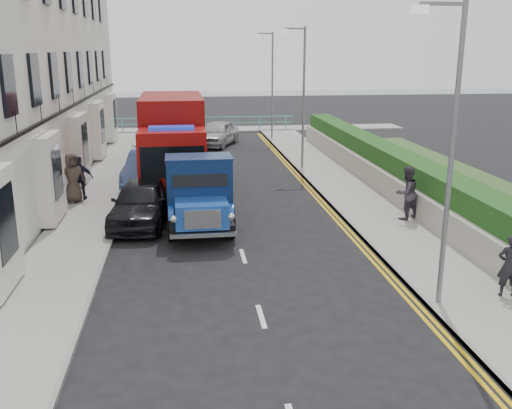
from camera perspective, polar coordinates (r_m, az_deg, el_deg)
name	(u,v)px	position (r m, az deg, el deg)	size (l,w,h in m)	color
ground	(251,282)	(15.26, -0.51, -7.81)	(120.00, 120.00, 0.00)	black
pavement_west	(97,200)	(23.95, -15.59, 0.43)	(2.40, 38.00, 0.12)	gray
pavement_east	(349,192)	(24.69, 9.27, 1.24)	(2.60, 38.00, 0.12)	gray
promenade	(205,130)	(43.37, -5.10, 7.46)	(30.00, 2.50, 0.12)	gray
sea_plane	(195,97)	(74.19, -6.12, 10.67)	(120.00, 120.00, 0.00)	slate
garden_east	(393,172)	(25.11, 13.55, 3.22)	(1.45, 28.00, 1.75)	#B2AD9E
seafront_railing	(206,124)	(42.51, -5.07, 8.01)	(13.00, 0.08, 1.11)	#59B2A5
lamp_near	(448,142)	(13.43, 18.62, 5.96)	(1.23, 0.18, 7.00)	slate
lamp_mid	(301,90)	(28.60, 4.56, 11.31)	(1.23, 0.18, 7.00)	slate
lamp_far	(270,79)	(38.43, 1.46, 12.39)	(1.23, 0.18, 7.00)	slate
bedford_lorry	(200,197)	(19.18, -5.67, 0.73)	(2.25, 5.47, 2.56)	black
red_lorry	(173,141)	(24.91, -8.34, 6.28)	(2.69, 7.68, 4.01)	black
parked_car_front	(141,202)	(20.41, -11.40, 0.24)	(1.85, 4.59, 1.56)	black
parked_car_mid	(148,167)	(26.51, -10.76, 3.70)	(1.60, 4.60, 1.52)	#506CAB
parked_car_rear	(152,149)	(31.62, -10.38, 5.52)	(2.02, 4.96, 1.44)	#AFB0B4
seafront_car_left	(170,130)	(38.81, -8.58, 7.42)	(2.44, 5.29, 1.47)	black
seafront_car_right	(217,133)	(36.51, -3.88, 7.12)	(1.83, 4.56, 1.55)	#A3A2A7
pedestrian_east_near	(510,266)	(15.20, 24.02, -5.62)	(0.58, 0.38, 1.58)	black
pedestrian_east_far	(407,193)	(20.79, 14.82, 1.13)	(0.93, 0.72, 1.91)	#3C333F
pedestrian_west_near	(80,178)	(23.81, -17.16, 2.54)	(1.02, 0.43, 1.75)	#1D1D34
pedestrian_west_far	(73,178)	(23.44, -17.85, 2.55)	(0.96, 0.62, 1.96)	#40352E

